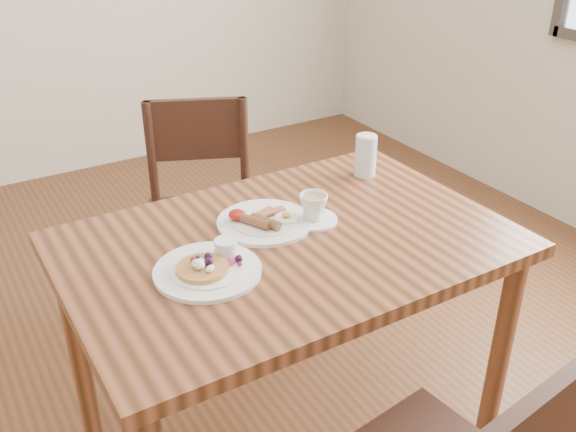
# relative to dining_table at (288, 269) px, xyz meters

# --- Properties ---
(dining_table) EXTENTS (1.20, 0.80, 0.75)m
(dining_table) POSITION_rel_dining_table_xyz_m (0.00, 0.00, 0.00)
(dining_table) COLOR brown
(dining_table) RESTS_ON ground
(chair_far) EXTENTS (0.55, 0.55, 0.88)m
(chair_far) POSITION_rel_dining_table_xyz_m (0.07, 0.76, -0.16)
(chair_far) COLOR #381D14
(chair_far) RESTS_ON ground
(pancake_plate) EXTENTS (0.27, 0.27, 0.06)m
(pancake_plate) POSITION_rel_dining_table_xyz_m (-0.25, -0.04, 0.11)
(pancake_plate) COLOR white
(pancake_plate) RESTS_ON dining_table
(breakfast_plate) EXTENTS (0.27, 0.27, 0.04)m
(breakfast_plate) POSITION_rel_dining_table_xyz_m (-0.02, 0.10, 0.11)
(breakfast_plate) COLOR white
(breakfast_plate) RESTS_ON dining_table
(teacup_saucer) EXTENTS (0.14, 0.14, 0.08)m
(teacup_saucer) POSITION_rel_dining_table_xyz_m (0.11, 0.05, 0.14)
(teacup_saucer) COLOR white
(teacup_saucer) RESTS_ON dining_table
(water_glass) EXTENTS (0.07, 0.07, 0.14)m
(water_glass) POSITION_rel_dining_table_xyz_m (0.43, 0.23, 0.17)
(water_glass) COLOR silver
(water_glass) RESTS_ON dining_table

